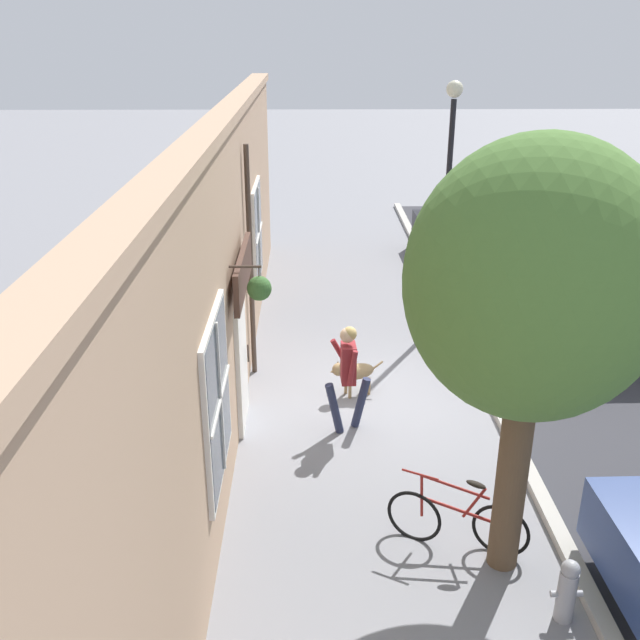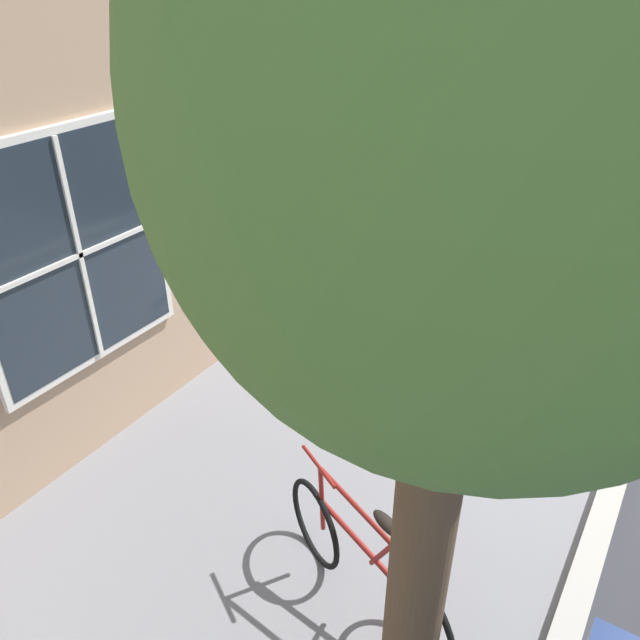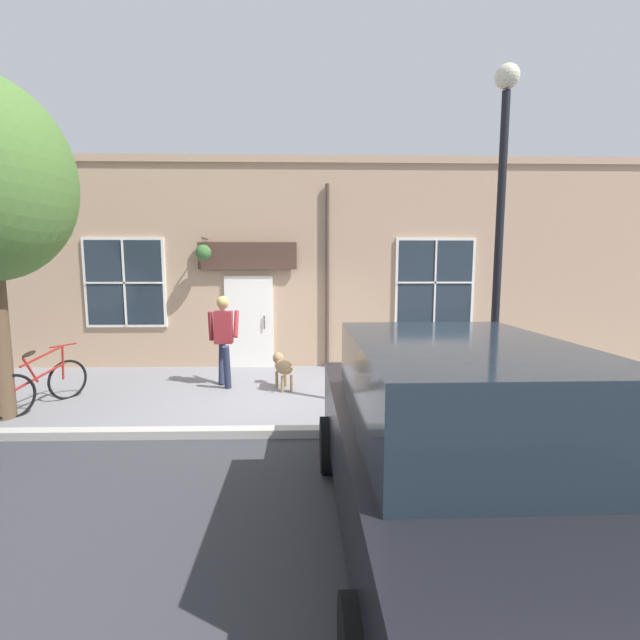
# 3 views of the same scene
# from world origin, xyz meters

# --- Properties ---
(ground_plane) EXTENTS (90.00, 90.00, 0.00)m
(ground_plane) POSITION_xyz_m (0.00, 0.00, 0.00)
(ground_plane) COLOR gray
(storefront_facade) EXTENTS (0.95, 18.00, 4.75)m
(storefront_facade) POSITION_xyz_m (-2.34, -0.01, 2.38)
(storefront_facade) COLOR tan
(storefront_facade) RESTS_ON ground_plane
(pedestrian_walking) EXTENTS (0.73, 0.55, 1.76)m
(pedestrian_walking) POSITION_xyz_m (-0.51, -0.89, 1.07)
(pedestrian_walking) COLOR #282D47
(pedestrian_walking) RESTS_ON ground_plane
(dog_on_leash) EXTENTS (0.96, 0.49, 0.67)m
(dog_on_leash) POSITION_xyz_m (-0.34, 0.24, 0.43)
(dog_on_leash) COLOR #997A51
(dog_on_leash) RESTS_ON ground_plane
(street_tree_by_curb) EXTENTS (2.68, 2.41, 5.03)m
(street_tree_by_curb) POSITION_xyz_m (1.16, -3.96, 3.45)
(street_tree_by_curb) COLOR brown
(street_tree_by_curb) RESTS_ON ground_plane
(leaning_bicycle) EXTENTS (1.64, 0.66, 1.01)m
(leaning_bicycle) POSITION_xyz_m (0.67, -3.64, 0.38)
(leaning_bicycle) COLOR black
(leaning_bicycle) RESTS_ON ground_plane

